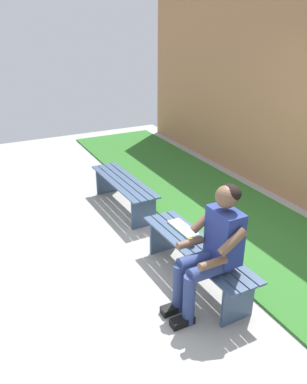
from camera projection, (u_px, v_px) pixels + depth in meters
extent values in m
cube|color=#9E9E99|center=(76.00, 261.00, 4.37)|extent=(10.00, 7.00, 0.04)
cube|color=#2D6B28|center=(232.00, 217.00, 5.27)|extent=(9.00, 1.73, 0.03)
cube|color=#384C6B|center=(209.00, 242.00, 3.90)|extent=(1.55, 0.14, 0.02)
cube|color=#384C6B|center=(201.00, 245.00, 3.85)|extent=(1.55, 0.14, 0.02)
cube|color=#384C6B|center=(193.00, 248.00, 3.81)|extent=(1.55, 0.14, 0.02)
cube|color=#384C6B|center=(184.00, 250.00, 3.76)|extent=(1.55, 0.14, 0.02)
cube|color=#384C6B|center=(238.00, 302.00, 3.40)|extent=(0.04, 0.35, 0.41)
cube|color=#384C6B|center=(164.00, 235.00, 4.44)|extent=(0.04, 0.35, 0.41)
cube|color=#384C6B|center=(133.00, 179.00, 5.43)|extent=(1.47, 0.13, 0.02)
cube|color=#384C6B|center=(127.00, 180.00, 5.38)|extent=(1.47, 0.13, 0.02)
cube|color=#384C6B|center=(120.00, 182.00, 5.34)|extent=(1.47, 0.13, 0.02)
cube|color=#384C6B|center=(113.00, 183.00, 5.30)|extent=(1.47, 0.13, 0.02)
cube|color=#384C6B|center=(144.00, 212.00, 4.96)|extent=(0.04, 0.35, 0.41)
cube|color=#384C6B|center=(107.00, 180.00, 5.94)|extent=(0.04, 0.35, 0.41)
cube|color=navy|center=(224.00, 235.00, 3.39)|extent=(0.34, 0.20, 0.50)
sphere|color=brown|center=(227.00, 197.00, 3.23)|extent=(0.20, 0.20, 0.20)
ellipsoid|color=black|center=(230.00, 193.00, 3.23)|extent=(0.20, 0.19, 0.15)
cylinder|color=navy|center=(210.00, 270.00, 3.34)|extent=(0.13, 0.40, 0.13)
cylinder|color=navy|center=(198.00, 260.00, 3.48)|extent=(0.13, 0.40, 0.13)
cylinder|color=navy|center=(189.00, 300.00, 3.36)|extent=(0.11, 0.11, 0.50)
cube|color=black|center=(182.00, 321.00, 3.42)|extent=(0.10, 0.22, 0.07)
cylinder|color=navy|center=(179.00, 288.00, 3.50)|extent=(0.11, 0.11, 0.50)
cube|color=black|center=(172.00, 309.00, 3.57)|extent=(0.10, 0.22, 0.07)
cylinder|color=brown|center=(232.00, 242.00, 3.15)|extent=(0.08, 0.28, 0.23)
cylinder|color=brown|center=(213.00, 263.00, 3.19)|extent=(0.07, 0.26, 0.07)
cylinder|color=brown|center=(204.00, 220.00, 3.50)|extent=(0.08, 0.28, 0.23)
cylinder|color=brown|center=(190.00, 243.00, 3.48)|extent=(0.07, 0.26, 0.07)
sphere|color=gold|center=(191.00, 242.00, 3.80)|extent=(0.09, 0.09, 0.09)
cube|color=white|center=(188.00, 232.00, 4.03)|extent=(0.20, 0.16, 0.02)
cube|color=white|center=(178.00, 224.00, 4.20)|extent=(0.20, 0.16, 0.02)
cube|color=#33724C|center=(183.00, 229.00, 4.12)|extent=(0.42, 0.17, 0.01)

